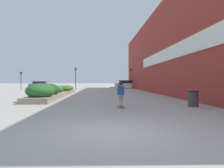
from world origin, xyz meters
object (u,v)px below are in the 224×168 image
object	(u,v)px
car_center_left	(163,84)
car_leftmost	(40,85)
skateboard	(121,107)
skateboarder	(121,91)
trash_bin	(193,99)
car_center_right	(126,84)
traffic_light_left	(76,75)
traffic_light_far_left	(21,77)
traffic_light_right	(131,75)

from	to	relation	value
car_center_left	car_leftmost	bearing A→B (deg)	-88.69
skateboard	car_leftmost	size ratio (longest dim) A/B	0.18
skateboarder	trash_bin	bearing A→B (deg)	-10.12
car_center_right	car_leftmost	bearing A→B (deg)	-90.27
skateboarder	traffic_light_left	size ratio (longest dim) A/B	0.34
skateboarder	car_center_right	bearing A→B (deg)	67.73
trash_bin	car_center_right	world-z (taller)	car_center_right
skateboard	traffic_light_far_left	bearing A→B (deg)	103.47
skateboard	car_leftmost	world-z (taller)	car_leftmost
trash_bin	traffic_light_left	distance (m)	29.16
trash_bin	traffic_light_left	xyz separation A→B (m)	(-9.48, 27.50, 2.11)
car_center_left	car_center_right	xyz separation A→B (m)	(-7.52, -0.63, 0.01)
car_leftmost	traffic_light_left	size ratio (longest dim) A/B	1.10
car_leftmost	traffic_light_far_left	size ratio (longest dim) A/B	1.37
skateboarder	traffic_light_far_left	world-z (taller)	traffic_light_far_left
trash_bin	car_center_right	size ratio (longest dim) A/B	0.19
skateboarder	trash_bin	size ratio (longest dim) A/B	1.47
skateboarder	trash_bin	world-z (taller)	skateboarder
skateboard	traffic_light_right	size ratio (longest dim) A/B	0.20
car_leftmost	traffic_light_far_left	world-z (taller)	traffic_light_far_left
car_center_right	traffic_light_far_left	world-z (taller)	traffic_light_far_left
skateboard	car_center_left	world-z (taller)	car_center_left
car_center_left	traffic_light_right	bearing A→B (deg)	-59.49
trash_bin	traffic_light_right	size ratio (longest dim) A/B	0.24
car_leftmost	skateboard	bearing A→B (deg)	21.79
car_center_left	traffic_light_right	size ratio (longest dim) A/B	1.03
car_center_right	skateboard	bearing A→B (deg)	-7.41
traffic_light_far_left	car_leftmost	bearing A→B (deg)	58.15
skateboarder	traffic_light_far_left	xyz separation A→B (m)	(-14.97, 27.76, 1.24)
skateboarder	car_leftmost	distance (m)	33.98
skateboard	car_center_right	size ratio (longest dim) A/B	0.16
skateboarder	traffic_light_left	distance (m)	28.41
car_center_left	car_center_right	world-z (taller)	car_center_right
trash_bin	traffic_light_right	bearing A→B (deg)	88.94
skateboard	traffic_light_left	bearing A→B (deg)	86.16
traffic_light_far_left	car_center_left	bearing A→B (deg)	9.28
trash_bin	traffic_light_far_left	distance (m)	33.42
skateboarder	traffic_light_far_left	bearing A→B (deg)	103.47
traffic_light_left	traffic_light_right	bearing A→B (deg)	0.71
traffic_light_right	traffic_light_far_left	world-z (taller)	traffic_light_right
traffic_light_far_left	trash_bin	bearing A→B (deg)	-55.25
traffic_light_left	skateboard	bearing A→B (deg)	-78.98
car_leftmost	car_center_left	size ratio (longest dim) A/B	1.09
car_center_left	traffic_light_far_left	xyz separation A→B (m)	(-26.58, -4.34, 1.29)
car_leftmost	traffic_light_far_left	distance (m)	4.67
car_center_right	traffic_light_left	xyz separation A→B (m)	(-9.51, -3.64, 1.72)
traffic_light_left	car_center_left	bearing A→B (deg)	14.08
skateboarder	car_center_right	xyz separation A→B (m)	(4.09, 31.47, -0.04)
trash_bin	car_center_left	bearing A→B (deg)	76.63
skateboard	traffic_light_right	xyz separation A→B (m)	(4.57, 27.96, 2.46)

